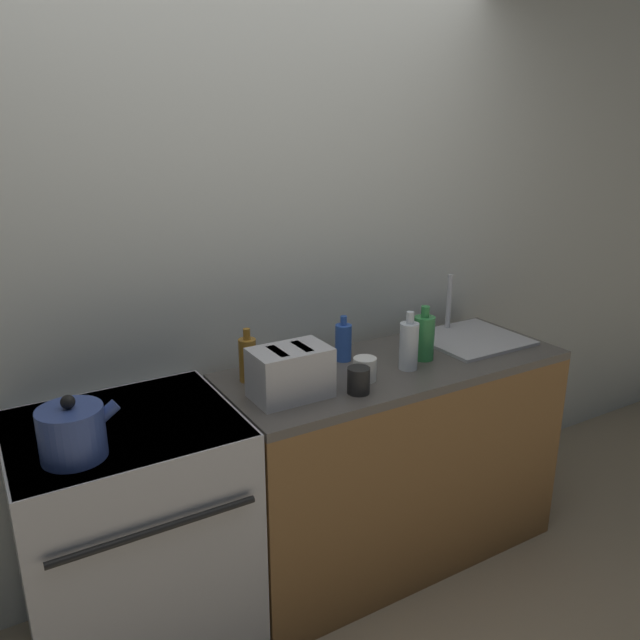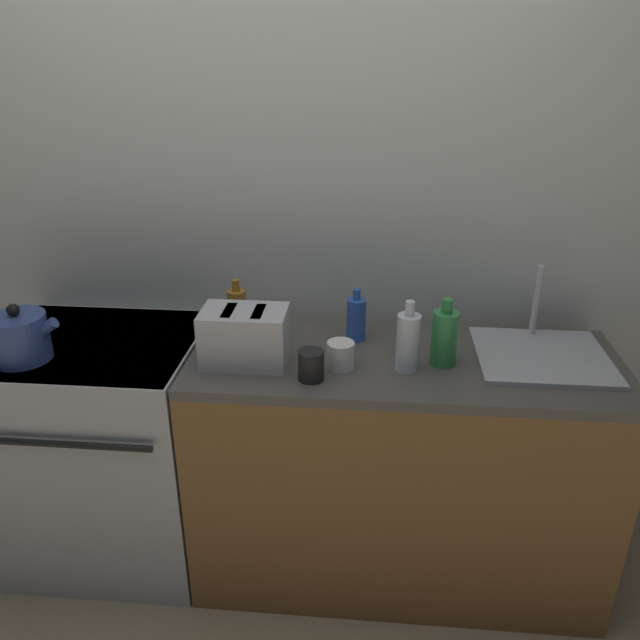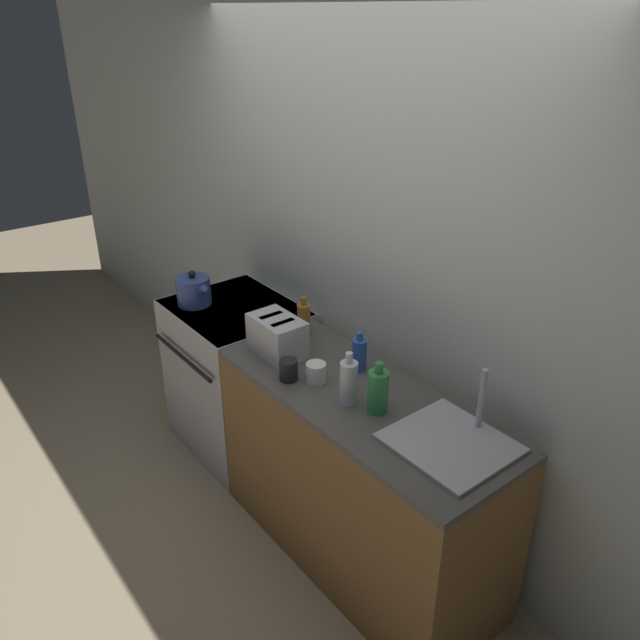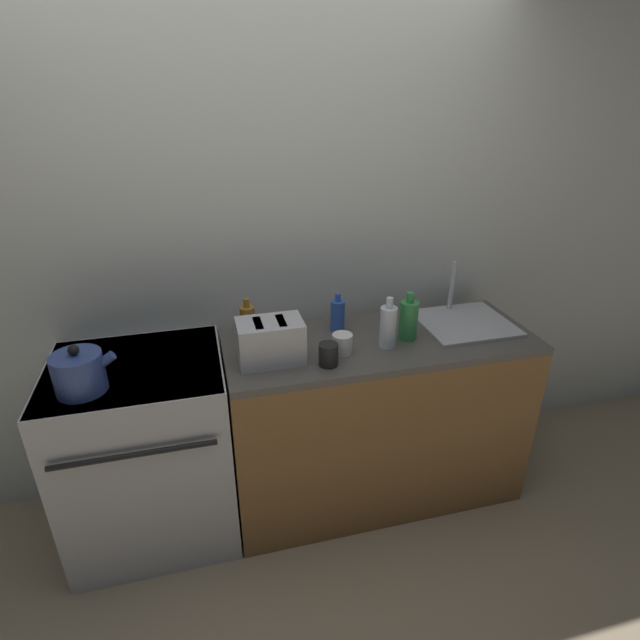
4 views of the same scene
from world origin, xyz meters
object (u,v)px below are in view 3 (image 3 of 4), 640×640
object	(u,v)px
bottle_green	(378,391)
bottle_clear	(349,382)
bottle_blue	(359,354)
stove	(238,375)
kettle	(194,291)
toaster	(277,336)
cup_black	(289,370)
cup_white	(316,372)
bottle_amber	(304,319)

from	to	relation	value
bottle_green	bottle_clear	xyz separation A→B (m)	(-0.12, -0.05, 0.00)
bottle_green	bottle_blue	world-z (taller)	bottle_green
stove	bottle_green	bearing A→B (deg)	-2.39
kettle	toaster	size ratio (longest dim) A/B	0.86
toaster	cup_black	xyz separation A→B (m)	(0.24, -0.10, -0.05)
cup_white	cup_black	distance (m)	0.13
bottle_clear	toaster	bearing A→B (deg)	179.40
bottle_green	cup_white	distance (m)	0.35
stove	bottle_amber	bearing A→B (deg)	12.55
bottle_amber	stove	bearing A→B (deg)	-167.45
toaster	cup_white	xyz separation A→B (m)	(0.33, -0.01, -0.05)
toaster	bottle_clear	xyz separation A→B (m)	(0.55, -0.01, 0.01)
stove	bottle_blue	size ratio (longest dim) A/B	4.77
bottle_green	cup_black	world-z (taller)	bottle_green
cup_white	cup_black	bearing A→B (deg)	-135.14
bottle_clear	cup_black	size ratio (longest dim) A/B	2.43
bottle_amber	cup_black	xyz separation A→B (m)	(0.31, -0.32, -0.04)
bottle_green	cup_white	xyz separation A→B (m)	(-0.35, -0.06, -0.05)
bottle_green	cup_black	distance (m)	0.46
stove	bottle_blue	bearing A→B (deg)	6.58
toaster	bottle_amber	size ratio (longest dim) A/B	1.33
kettle	bottle_amber	world-z (taller)	bottle_amber
bottle_blue	cup_white	size ratio (longest dim) A/B	2.13
bottle_green	bottle_clear	size ratio (longest dim) A/B	0.96
bottle_amber	cup_white	world-z (taller)	bottle_amber
bottle_amber	bottle_green	bearing A→B (deg)	-12.75
toaster	bottle_amber	bearing A→B (deg)	108.64
kettle	toaster	bearing A→B (deg)	3.89
kettle	toaster	world-z (taller)	kettle
bottle_blue	toaster	bearing A→B (deg)	-150.03
bottle_blue	cup_white	bearing A→B (deg)	-100.81
bottle_green	cup_black	bearing A→B (deg)	-161.02
bottle_amber	cup_white	distance (m)	0.46
toaster	bottle_green	world-z (taller)	bottle_green
bottle_amber	cup_white	bearing A→B (deg)	-29.86
bottle_green	bottle_clear	bearing A→B (deg)	-156.45
bottle_clear	cup_white	bearing A→B (deg)	-178.45
stove	kettle	xyz separation A→B (m)	(-0.18, -0.15, 0.54)
stove	bottle_clear	xyz separation A→B (m)	(1.14, -0.11, 0.56)
bottle_green	bottle_amber	size ratio (longest dim) A/B	1.10
bottle_amber	cup_black	bearing A→B (deg)	-45.88
kettle	cup_white	xyz separation A→B (m)	(1.10, 0.04, -0.04)
bottle_green	cup_white	world-z (taller)	bottle_green
bottle_clear	bottle_amber	world-z (taller)	bottle_clear
bottle_blue	kettle	bearing A→B (deg)	-166.91
kettle	stove	bearing A→B (deg)	40.99
stove	cup_white	distance (m)	1.05
bottle_green	bottle_clear	distance (m)	0.14
stove	cup_black	xyz separation A→B (m)	(0.83, -0.20, 0.51)
bottle_green	bottle_blue	xyz separation A→B (m)	(-0.30, 0.16, -0.02)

